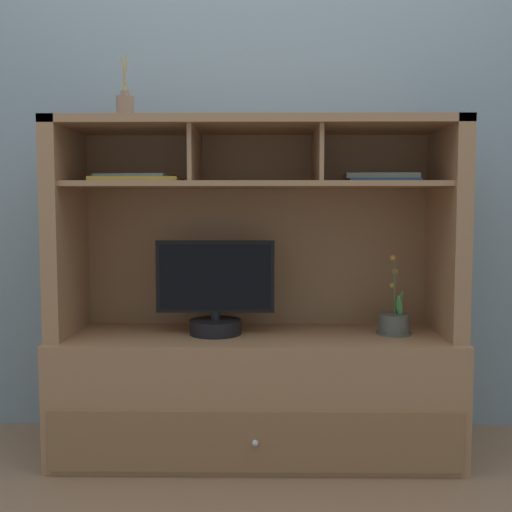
# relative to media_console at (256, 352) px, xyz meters

# --- Properties ---
(floor_plane) EXTENTS (6.00, 6.00, 0.02)m
(floor_plane) POSITION_rel_media_console_xyz_m (0.00, -0.01, -0.40)
(floor_plane) COLOR #8E6A4D
(floor_plane) RESTS_ON ground
(back_wall) EXTENTS (6.00, 0.02, 2.80)m
(back_wall) POSITION_rel_media_console_xyz_m (0.00, 0.28, 1.01)
(back_wall) COLOR gray
(back_wall) RESTS_ON ground
(media_console) EXTENTS (1.52, 0.54, 1.27)m
(media_console) POSITION_rel_media_console_xyz_m (0.00, 0.00, 0.00)
(media_console) COLOR #A2754F
(media_console) RESTS_ON ground
(tv_monitor) EXTENTS (0.45, 0.20, 0.36)m
(tv_monitor) POSITION_rel_media_console_xyz_m (-0.15, -0.03, 0.23)
(tv_monitor) COLOR black
(tv_monitor) RESTS_ON media_console
(potted_orchid) EXTENTS (0.14, 0.14, 0.31)m
(potted_orchid) POSITION_rel_media_console_xyz_m (0.53, -0.02, 0.12)
(potted_orchid) COLOR #4F5147
(potted_orchid) RESTS_ON media_console
(magazine_stack_left) EXTENTS (0.28, 0.24, 0.03)m
(magazine_stack_left) POSITION_rel_media_console_xyz_m (0.48, 0.01, 0.67)
(magazine_stack_left) COLOR #2A507A
(magazine_stack_left) RESTS_ON media_console
(magazine_stack_centre) EXTENTS (0.33, 0.26, 0.03)m
(magazine_stack_centre) POSITION_rel_media_console_xyz_m (-0.45, -0.02, 0.67)
(magazine_stack_centre) COLOR gold
(magazine_stack_centre) RESTS_ON media_console
(diffuser_bottle) EXTENTS (0.07, 0.07, 0.24)m
(diffuser_bottle) POSITION_rel_media_console_xyz_m (-0.49, -0.02, 0.94)
(diffuser_bottle) COLOR #8A6A55
(diffuser_bottle) RESTS_ON media_console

